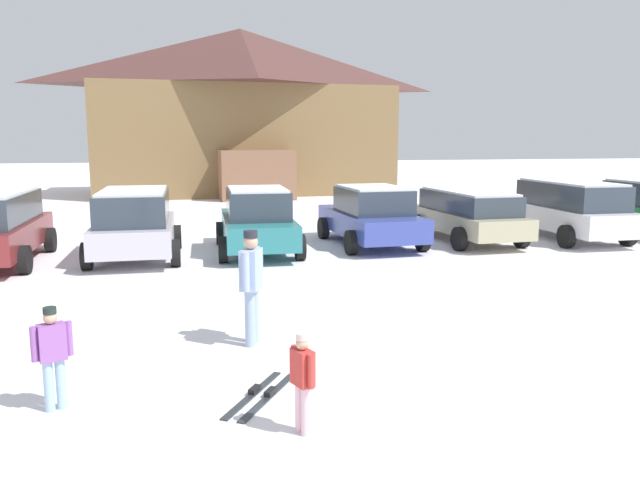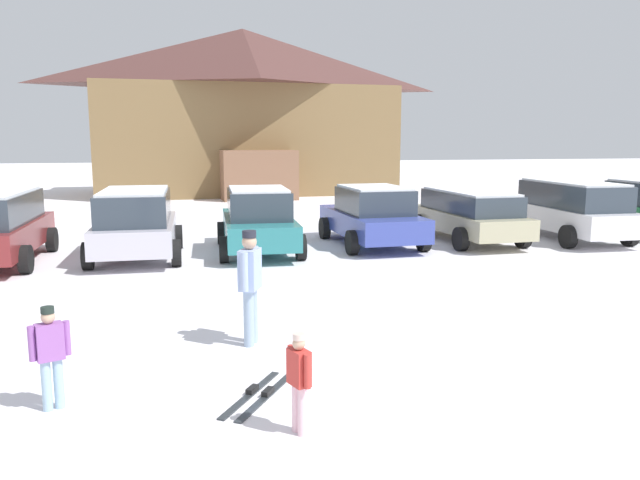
# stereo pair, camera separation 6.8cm
# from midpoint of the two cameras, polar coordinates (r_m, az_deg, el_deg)

# --- Properties ---
(ski_lodge) EXTENTS (16.42, 9.97, 8.82)m
(ski_lodge) POSITION_cam_midpoint_polar(r_m,az_deg,el_deg) (35.19, -6.90, 11.66)
(ski_lodge) COLOR brown
(ski_lodge) RESTS_ON ground
(parked_silver_wagon) EXTENTS (2.25, 4.06, 1.72)m
(parked_silver_wagon) POSITION_cam_midpoint_polar(r_m,az_deg,el_deg) (16.07, -16.37, 1.62)
(parked_silver_wagon) COLOR silver
(parked_silver_wagon) RESTS_ON ground
(parked_teal_hatchback) EXTENTS (2.24, 4.43, 1.70)m
(parked_teal_hatchback) POSITION_cam_midpoint_polar(r_m,az_deg,el_deg) (16.36, -5.55, 1.83)
(parked_teal_hatchback) COLOR teal
(parked_teal_hatchback) RESTS_ON ground
(parked_blue_hatchback) EXTENTS (2.31, 4.45, 1.66)m
(parked_blue_hatchback) POSITION_cam_midpoint_polar(r_m,az_deg,el_deg) (17.44, 4.91, 2.24)
(parked_blue_hatchback) COLOR #37469C
(parked_blue_hatchback) RESTS_ON ground
(parked_beige_suv) EXTENTS (2.16, 4.68, 1.49)m
(parked_beige_suv) POSITION_cam_midpoint_polar(r_m,az_deg,el_deg) (18.55, 13.51, 2.39)
(parked_beige_suv) COLOR tan
(parked_beige_suv) RESTS_ON ground
(parked_white_suv) EXTENTS (2.21, 4.75, 1.73)m
(parked_white_suv) POSITION_cam_midpoint_polar(r_m,az_deg,el_deg) (19.84, 22.03, 2.71)
(parked_white_suv) COLOR silver
(parked_white_suv) RESTS_ON ground
(skier_adult_in_blue_parka) EXTENTS (0.38, 0.58, 1.67)m
(skier_adult_in_blue_parka) POSITION_cam_midpoint_polar(r_m,az_deg,el_deg) (8.97, -6.20, -3.72)
(skier_adult_in_blue_parka) COLOR #95ACC8
(skier_adult_in_blue_parka) RESTS_ON ground
(skier_child_in_red_jacket) EXTENTS (0.23, 0.37, 1.05)m
(skier_child_in_red_jacket) POSITION_cam_midpoint_polar(r_m,az_deg,el_deg) (6.37, -1.62, -12.44)
(skier_child_in_red_jacket) COLOR beige
(skier_child_in_red_jacket) RESTS_ON ground
(skier_child_in_purple_jacket) EXTENTS (0.41, 0.26, 1.16)m
(skier_child_in_purple_jacket) POSITION_cam_midpoint_polar(r_m,az_deg,el_deg) (7.46, -23.19, -9.39)
(skier_child_in_purple_jacket) COLOR #9ABBD3
(skier_child_in_purple_jacket) RESTS_ON ground
(pair_of_skis) EXTENTS (1.02, 1.36, 0.08)m
(pair_of_skis) POSITION_cam_midpoint_polar(r_m,az_deg,el_deg) (7.47, -5.36, -13.84)
(pair_of_skis) COLOR #272D30
(pair_of_skis) RESTS_ON ground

